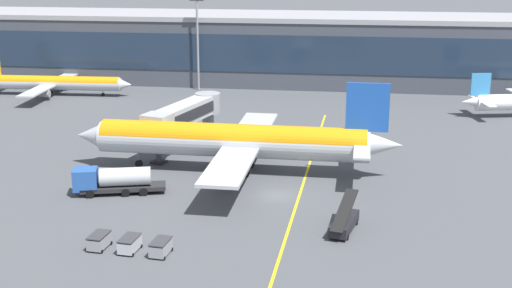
{
  "coord_description": "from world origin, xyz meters",
  "views": [
    {
      "loc": [
        8.39,
        -75.95,
        28.12
      ],
      "look_at": [
        -3.46,
        6.13,
        4.5
      ],
      "focal_mm": 47.82,
      "sensor_mm": 36.0,
      "label": 1
    }
  ],
  "objects": [
    {
      "name": "ground_plane",
      "position": [
        0.0,
        0.0,
        0.0
      ],
      "size": [
        700.0,
        700.0,
        0.0
      ],
      "primitive_type": "plane",
      "color": "#47494F"
    },
    {
      "name": "terminal_building",
      "position": [
        -16.8,
        73.16,
        7.42
      ],
      "size": [
        160.03,
        20.96,
        14.79
      ],
      "color": "#424751",
      "rests_on": "ground_plane"
    },
    {
      "name": "baggage_cart_0",
      "position": [
        -15.57,
        -17.35,
        0.78
      ],
      "size": [
        1.85,
        2.79,
        1.48
      ],
      "color": "gray",
      "rests_on": "ground_plane"
    },
    {
      "name": "baggage_cart_1",
      "position": [
        -12.38,
        -17.66,
        0.78
      ],
      "size": [
        1.85,
        2.79,
        1.48
      ],
      "color": "#B2B7BC",
      "rests_on": "ground_plane"
    },
    {
      "name": "baggage_cart_2",
      "position": [
        -9.2,
        -17.96,
        0.78
      ],
      "size": [
        1.85,
        2.79,
        1.48
      ],
      "color": "gray",
      "rests_on": "ground_plane"
    },
    {
      "name": "commuter_jet_far",
      "position": [
        -50.89,
        51.58,
        2.54
      ],
      "size": [
        31.78,
        25.3,
        7.7
      ],
      "color": "#B2B7BC",
      "rests_on": "ground_plane"
    },
    {
      "name": "jet_bridge",
      "position": [
        -15.45,
        18.17,
        5.23
      ],
      "size": [
        7.99,
        18.32,
        6.97
      ],
      "color": "#B2B7BC",
      "rests_on": "ground_plane"
    },
    {
      "name": "apron_light_mast_1",
      "position": [
        -23.53,
        61.2,
        11.43
      ],
      "size": [
        2.8,
        0.5,
        19.08
      ],
      "color": "gray",
      "rests_on": "ground_plane"
    },
    {
      "name": "belt_loader",
      "position": [
        8.06,
        -9.64,
        0.99
      ],
      "size": [
        3.16,
        7.02,
        3.49
      ],
      "color": "black",
      "rests_on": "ground_plane"
    },
    {
      "name": "main_airliner",
      "position": [
        -6.64,
        8.13,
        4.28
      ],
      "size": [
        43.16,
        33.99,
        12.38
      ],
      "color": "#B2B7BC",
      "rests_on": "ground_plane"
    },
    {
      "name": "fuel_tanker",
      "position": [
        -19.49,
        -2.23,
        1.75
      ],
      "size": [
        11.07,
        5.32,
        3.25
      ],
      "color": "#232326",
      "rests_on": "ground_plane"
    },
    {
      "name": "apron_lead_in_line",
      "position": [
        2.65,
        2.0,
        0.0
      ],
      "size": [
        2.48,
        79.98,
        0.01
      ],
      "primitive_type": "cube",
      "rotation": [
        0.0,
        0.0,
        -0.03
      ],
      "color": "yellow",
      "rests_on": "ground_plane"
    }
  ]
}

